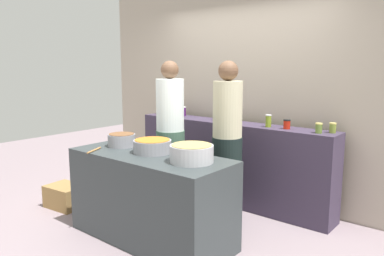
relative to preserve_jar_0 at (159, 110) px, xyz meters
The scene contains 21 objects.
ground 2.01m from the preserve_jar_0, 41.89° to the right, with size 12.00×12.00×0.00m, color gray.
storefront_wall 1.37m from the preserve_jar_0, 14.01° to the left, with size 4.80×0.12×3.00m, color #B2A593.
display_shelf 1.39m from the preserve_jar_0, ahead, with size 2.70×0.36×1.03m, color #3A3045.
prep_table 2.02m from the preserve_jar_0, 48.60° to the right, with size 1.70×0.70×0.87m, color #333B3C.
preserve_jar_0 is the anchor object (origin of this frame).
preserve_jar_1 0.19m from the preserve_jar_0, 33.81° to the right, with size 0.08×0.08×0.11m.
preserve_jar_2 0.26m from the preserve_jar_0, 10.15° to the right, with size 0.08×0.08×0.14m.
preserve_jar_3 0.43m from the preserve_jar_0, ahead, with size 0.09×0.09×0.13m.
preserve_jar_4 1.05m from the preserve_jar_0, ahead, with size 0.09×0.09×0.12m.
preserve_jar_5 1.30m from the preserve_jar_0, ahead, with size 0.09×0.09×0.11m.
preserve_jar_6 1.81m from the preserve_jar_0, ahead, with size 0.07×0.07×0.14m.
preserve_jar_7 2.04m from the preserve_jar_0, ahead, with size 0.08×0.08×0.11m.
preserve_jar_8 2.41m from the preserve_jar_0, ahead, with size 0.07×0.07×0.11m.
preserve_jar_9 2.52m from the preserve_jar_0, ahead, with size 0.07×0.07×0.11m.
cooking_pot_left 1.57m from the preserve_jar_0, 60.66° to the right, with size 0.29×0.29×0.14m.
cooking_pot_center 1.84m from the preserve_jar_0, 47.87° to the right, with size 0.38×0.38×0.13m.
cooking_pot_right 2.26m from the preserve_jar_0, 38.36° to the right, with size 0.39×0.39×0.16m.
wooden_spoon 1.85m from the preserve_jar_0, 66.70° to the right, with size 0.02×0.02×0.26m, color #9E703D.
cook_with_tongs 1.19m from the preserve_jar_0, 39.47° to the right, with size 0.34×0.34×1.78m.
cook_in_cap 1.77m from the preserve_jar_0, 21.33° to the right, with size 0.33×0.33×1.78m.
bread_crate 1.78m from the preserve_jar_0, 96.62° to the right, with size 0.45×0.34×0.27m, color olive.
Camera 1 is at (2.60, -2.80, 1.73)m, focal length 35.37 mm.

